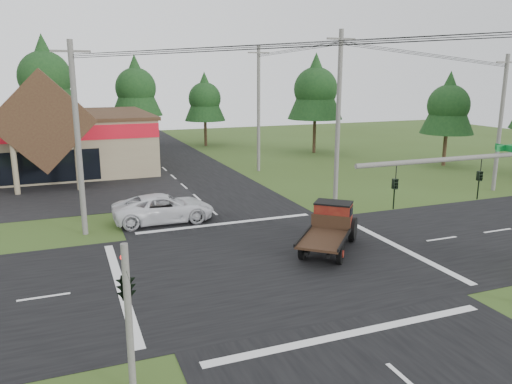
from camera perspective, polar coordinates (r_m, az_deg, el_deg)
name	(u,v)px	position (r m, az deg, el deg)	size (l,w,h in m)	color
ground	(273,264)	(23.81, 1.91, -8.23)	(120.00, 120.00, 0.00)	#364B1B
road_ns	(273,264)	(23.81, 1.91, -8.21)	(12.00, 120.00, 0.02)	black
road_ew	(273,264)	(23.81, 1.91, -8.20)	(120.00, 12.00, 0.02)	black
traffic_signal_mast	(506,198)	(19.92, 26.65, -0.63)	(8.12, 0.24, 7.00)	#595651
traffic_signal_corner	(125,272)	(14.08, -14.73, -8.88)	(0.53, 2.48, 4.40)	#595651
utility_pole_nw	(78,138)	(28.54, -19.71, 5.79)	(2.00, 0.30, 10.50)	#595651
utility_pole_ne	(338,119)	(33.06, 9.37, 8.18)	(2.00, 0.30, 11.50)	#595651
utility_pole_far	(501,122)	(41.99, 26.16, 7.17)	(2.00, 0.30, 10.20)	#595651
utility_pole_n	(259,108)	(45.64, 0.30, 9.53)	(2.00, 0.30, 11.20)	#595651
tree_row_c	(44,75)	(61.35, -23.02, 12.25)	(7.28, 7.28, 13.13)	#332316
tree_row_d	(136,86)	(62.97, -13.60, 11.70)	(6.16, 6.16, 11.11)	#332316
tree_row_e	(205,97)	(62.69, -5.89, 10.75)	(5.04, 5.04, 9.09)	#332316
tree_side_ne	(316,87)	(57.04, 6.83, 11.84)	(6.16, 6.16, 11.11)	#332316
tree_side_e_near	(449,103)	(51.84, 21.15, 9.43)	(5.04, 5.04, 9.09)	#332316
antique_flatbed_truck	(329,229)	(25.43, 8.29, -4.17)	(2.12, 5.56, 2.32)	#550C0D
white_pickup	(164,208)	(30.71, -10.50, -1.83)	(2.79, 6.05, 1.68)	silver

